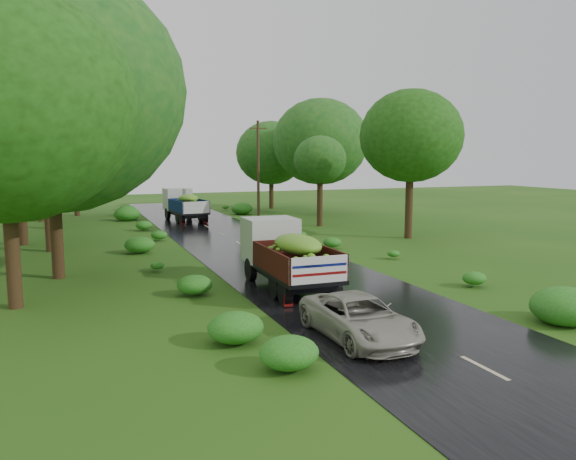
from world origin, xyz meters
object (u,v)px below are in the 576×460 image
truck_near (285,251)px  car (359,318)px  utility_pole (258,170)px  truck_far (184,203)px

truck_near → car: (-0.30, -6.29, -0.78)m
truck_near → utility_pole: bearing=75.3°
truck_far → truck_near: bearing=-97.5°
truck_far → utility_pole: 6.29m
truck_far → utility_pole: utility_pole is taller
car → utility_pole: bearing=76.3°
utility_pole → truck_far: bearing=148.8°
utility_pole → truck_near: bearing=-107.2°
truck_near → truck_far: size_ratio=1.00×
truck_far → car: 29.52m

